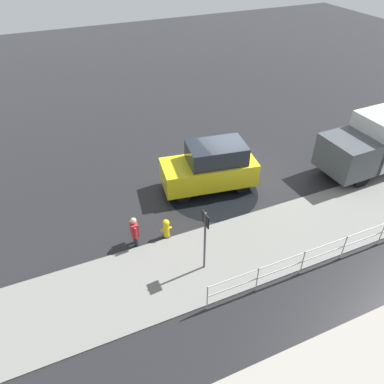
{
  "coord_description": "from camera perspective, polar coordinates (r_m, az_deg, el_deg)",
  "views": [
    {
      "loc": [
        7.28,
        11.99,
        9.59
      ],
      "look_at": [
        2.64,
        1.46,
        0.9
      ],
      "focal_mm": 35.0,
      "sensor_mm": 36.0,
      "label": 1
    }
  ],
  "objects": [
    {
      "name": "fire_hydrant",
      "position": [
        13.6,
        -3.95,
        -5.59
      ],
      "size": [
        0.42,
        0.31,
        0.8
      ],
      "color": "gold",
      "rests_on": "ground"
    },
    {
      "name": "puddle_patch",
      "position": [
        15.91,
        3.16,
        -0.04
      ],
      "size": [
        3.85,
        3.85,
        0.01
      ],
      "primitive_type": "cylinder",
      "color": "black",
      "rests_on": "ground"
    },
    {
      "name": "pedestrian",
      "position": [
        13.25,
        -8.77,
        -5.73
      ],
      "size": [
        0.27,
        0.57,
        1.22
      ],
      "color": "#B2262D",
      "rests_on": "ground"
    },
    {
      "name": "sign_post",
      "position": [
        11.68,
        2.0,
        -6.29
      ],
      "size": [
        0.07,
        0.44,
        2.4
      ],
      "color": "#4C4C51",
      "rests_on": "ground"
    },
    {
      "name": "kerb_strip",
      "position": [
        14.33,
        14.3,
        -6.29
      ],
      "size": [
        24.0,
        3.2,
        0.04
      ],
      "primitive_type": "cube",
      "color": "slate",
      "rests_on": "ground"
    },
    {
      "name": "metal_railing",
      "position": [
        13.08,
        19.58,
        -8.43
      ],
      "size": [
        8.54,
        0.04,
        1.05
      ],
      "color": "#B7BABF",
      "rests_on": "ground"
    },
    {
      "name": "delivery_truck",
      "position": [
        18.83,
        26.91,
        6.98
      ],
      "size": [
        5.43,
        2.24,
        2.6
      ],
      "color": "#474C51",
      "rests_on": "ground"
    },
    {
      "name": "ground_plane",
      "position": [
        16.99,
        6.17,
        2.47
      ],
      "size": [
        60.0,
        60.0,
        0.0
      ],
      "primitive_type": "plane",
      "color": "black"
    },
    {
      "name": "moving_hatchback",
      "position": [
        15.65,
        2.86,
        3.83
      ],
      "size": [
        4.12,
        2.29,
        2.06
      ],
      "color": "yellow",
      "rests_on": "ground"
    }
  ]
}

